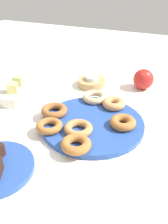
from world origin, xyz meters
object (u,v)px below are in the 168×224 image
donut_plate (93,124)px  donut_3 (49,126)px  donut_2 (55,110)px  tealight (92,78)px  donut_6 (78,129)px  donut_5 (75,144)px  candle_holder (92,83)px  melon_chunk_right (19,81)px  fruit_bowl (19,93)px  apple (143,79)px  donut_1 (114,103)px  melon_chunk_left (13,88)px  donut_4 (95,97)px  donut_0 (123,122)px

donut_plate → donut_3: 0.14m
donut_2 → donut_3: bearing=-164.1°
donut_2 → tealight: 0.28m
donut_6 → tealight: size_ratio=1.69×
donut_5 → candle_holder: size_ratio=0.75×
tealight → melon_chunk_right: melon_chunk_right is taller
fruit_bowl → apple: bearing=-60.1°
donut_3 → candle_holder: size_ratio=0.72×
fruit_bowl → donut_3: bearing=-127.5°
donut_2 → donut_6: bearing=-121.7°
donut_5 → tealight: size_ratio=1.67×
donut_1 → donut_6: (-0.18, 0.06, -0.00)m
fruit_bowl → melon_chunk_left: bearing=180.0°
donut_1 → fruit_bowl: size_ratio=0.45×
candle_holder → tealight: bearing=90.0°
donut_2 → melon_chunk_left: size_ratio=2.50×
candle_holder → melon_chunk_left: bearing=135.1°
donut_2 → donut_4: size_ratio=0.99×
fruit_bowl → melon_chunk_left: 0.05m
donut_0 → candle_holder: bearing=36.0°
donut_6 → apple: size_ratio=1.05×
donut_4 → melon_chunk_right: bearing=94.8°
donut_0 → melon_chunk_right: (0.11, 0.45, 0.03)m
fruit_bowl → donut_plate: bearing=-103.9°
donut_3 → donut_0: bearing=-65.3°
tealight → donut_3: bearing=178.4°
donut_0 → fruit_bowl: (0.07, 0.43, -0.01)m
donut_2 → melon_chunk_right: bearing=61.9°
donut_1 → donut_6: bearing=161.4°
donut_5 → fruit_bowl: size_ratio=0.48×
tealight → melon_chunk_right: bearing=124.6°
candle_holder → melon_chunk_right: bearing=124.6°
candle_holder → donut_0: bearing=-144.0°
donut_2 → apple: bearing=-36.2°
melon_chunk_left → melon_chunk_right: (0.06, 0.01, 0.00)m
donut_0 → donut_5: 0.18m
donut_0 → donut_plate: bearing=95.4°
fruit_bowl → apple: size_ratio=2.17×
donut_3 → donut_5: (-0.06, -0.11, 0.00)m
melon_chunk_right → donut_3: bearing=-130.7°
donut_0 → melon_chunk_left: size_ratio=2.30×
apple → candle_holder: bearing=104.0°
donut_6 → tealight: 0.36m
donut_plate → donut_4: 0.15m
donut_6 → melon_chunk_left: bearing=69.0°
donut_5 → apple: (0.48, -0.11, 0.01)m
donut_2 → donut_5: donut_5 is taller
donut_4 → fruit_bowl: bearing=101.1°
tealight → donut_4: bearing=-156.7°
candle_holder → fruit_bowl: fruit_bowl is taller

